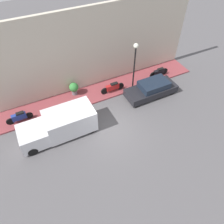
{
  "coord_description": "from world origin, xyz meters",
  "views": [
    {
      "loc": [
        -9.08,
        4.42,
        12.47
      ],
      "look_at": [
        1.07,
        -0.6,
        0.6
      ],
      "focal_mm": 35.0,
      "sensor_mm": 36.0,
      "label": 1
    }
  ],
  "objects_px": {
    "delivery_van": "(59,125)",
    "motorcycle_blue": "(19,117)",
    "parked_car": "(152,89)",
    "motorcycle_black": "(159,72)",
    "potted_plant": "(74,88)",
    "streetlamp": "(135,57)",
    "motorcycle_red": "(113,87)"
  },
  "relations": [
    {
      "from": "parked_car",
      "to": "potted_plant",
      "type": "bearing_deg",
      "value": 64.3
    },
    {
      "from": "potted_plant",
      "to": "delivery_van",
      "type": "bearing_deg",
      "value": 146.75
    },
    {
      "from": "delivery_van",
      "to": "motorcycle_blue",
      "type": "relative_size",
      "value": 2.69
    },
    {
      "from": "delivery_van",
      "to": "potted_plant",
      "type": "distance_m",
      "value": 4.2
    },
    {
      "from": "motorcycle_blue",
      "to": "potted_plant",
      "type": "bearing_deg",
      "value": -76.64
    },
    {
      "from": "motorcycle_red",
      "to": "potted_plant",
      "type": "height_order",
      "value": "potted_plant"
    },
    {
      "from": "streetlamp",
      "to": "potted_plant",
      "type": "xyz_separation_m",
      "value": [
        1.43,
        4.82,
        -2.37
      ]
    },
    {
      "from": "motorcycle_blue",
      "to": "potted_plant",
      "type": "relative_size",
      "value": 1.74
    },
    {
      "from": "motorcycle_black",
      "to": "delivery_van",
      "type": "bearing_deg",
      "value": 103.71
    },
    {
      "from": "delivery_van",
      "to": "motorcycle_red",
      "type": "distance_m",
      "value": 5.86
    },
    {
      "from": "parked_car",
      "to": "motorcycle_blue",
      "type": "relative_size",
      "value": 2.25
    },
    {
      "from": "streetlamp",
      "to": "potted_plant",
      "type": "relative_size",
      "value": 3.77
    },
    {
      "from": "parked_car",
      "to": "streetlamp",
      "type": "xyz_separation_m",
      "value": [
        1.38,
        1.02,
        2.52
      ]
    },
    {
      "from": "parked_car",
      "to": "delivery_van",
      "type": "relative_size",
      "value": 0.84
    },
    {
      "from": "potted_plant",
      "to": "parked_car",
      "type": "bearing_deg",
      "value": -115.7
    },
    {
      "from": "parked_car",
      "to": "potted_plant",
      "type": "distance_m",
      "value": 6.49
    },
    {
      "from": "parked_car",
      "to": "motorcycle_black",
      "type": "bearing_deg",
      "value": -48.27
    },
    {
      "from": "motorcycle_blue",
      "to": "potted_plant",
      "type": "distance_m",
      "value": 4.8
    },
    {
      "from": "delivery_van",
      "to": "motorcycle_blue",
      "type": "height_order",
      "value": "delivery_van"
    },
    {
      "from": "streetlamp",
      "to": "motorcycle_red",
      "type": "bearing_deg",
      "value": 80.16
    },
    {
      "from": "motorcycle_black",
      "to": "streetlamp",
      "type": "xyz_separation_m",
      "value": [
        -0.39,
        3.01,
        2.6
      ]
    },
    {
      "from": "motorcycle_red",
      "to": "motorcycle_black",
      "type": "bearing_deg",
      "value": -89.07
    },
    {
      "from": "delivery_van",
      "to": "motorcycle_blue",
      "type": "bearing_deg",
      "value": 44.55
    },
    {
      "from": "delivery_van",
      "to": "parked_car",
      "type": "bearing_deg",
      "value": -85.09
    },
    {
      "from": "delivery_van",
      "to": "motorcycle_blue",
      "type": "distance_m",
      "value": 3.39
    },
    {
      "from": "parked_car",
      "to": "motorcycle_blue",
      "type": "bearing_deg",
      "value": 80.79
    },
    {
      "from": "delivery_van",
      "to": "motorcycle_red",
      "type": "xyz_separation_m",
      "value": [
        2.39,
        -5.34,
        -0.38
      ]
    },
    {
      "from": "motorcycle_blue",
      "to": "parked_car",
      "type": "bearing_deg",
      "value": -99.21
    },
    {
      "from": "delivery_van",
      "to": "potted_plant",
      "type": "height_order",
      "value": "delivery_van"
    },
    {
      "from": "parked_car",
      "to": "potted_plant",
      "type": "height_order",
      "value": "parked_car"
    },
    {
      "from": "parked_car",
      "to": "motorcycle_black",
      "type": "height_order",
      "value": "parked_car"
    },
    {
      "from": "motorcycle_blue",
      "to": "potted_plant",
      "type": "height_order",
      "value": "potted_plant"
    }
  ]
}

